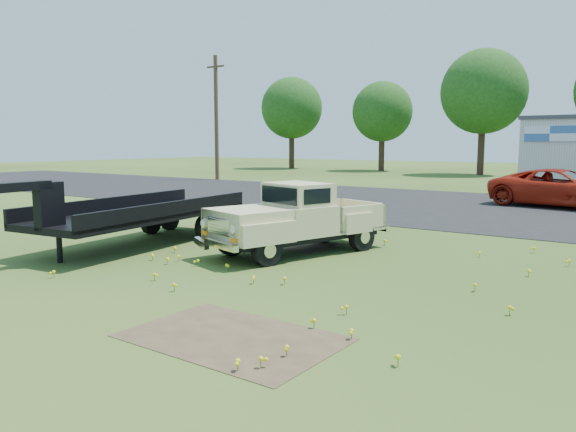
% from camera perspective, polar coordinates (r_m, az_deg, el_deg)
% --- Properties ---
extents(ground, '(140.00, 140.00, 0.00)m').
position_cam_1_polar(ground, '(11.31, -1.28, -6.57)').
color(ground, '#2C4315').
rests_on(ground, ground).
extents(asphalt_lot, '(90.00, 14.00, 0.02)m').
position_cam_1_polar(asphalt_lot, '(24.81, 20.06, 0.68)').
color(asphalt_lot, black).
rests_on(asphalt_lot, ground).
extents(dirt_patch_a, '(3.00, 2.00, 0.01)m').
position_cam_1_polar(dirt_patch_a, '(8.18, -5.65, -12.19)').
color(dirt_patch_a, '#473626').
rests_on(dirt_patch_a, ground).
extents(dirt_patch_b, '(2.20, 1.60, 0.01)m').
position_cam_1_polar(dirt_patch_b, '(15.23, 0.64, -2.91)').
color(dirt_patch_b, '#473626').
rests_on(dirt_patch_b, ground).
extents(utility_pole_west, '(1.60, 0.30, 9.00)m').
position_cam_1_polar(utility_pole_west, '(42.05, -7.29, 9.96)').
color(utility_pole_west, '#402B1D').
rests_on(utility_pole_west, ground).
extents(treeline_a, '(6.40, 6.40, 9.52)m').
position_cam_1_polar(treeline_a, '(59.90, 0.38, 10.89)').
color(treeline_a, '#372419').
rests_on(treeline_a, ground).
extents(treeline_b, '(5.76, 5.76, 8.57)m').
position_cam_1_polar(treeline_b, '(55.59, 9.57, 10.40)').
color(treeline_b, '#372419').
rests_on(treeline_b, ground).
extents(treeline_c, '(7.04, 7.04, 10.47)m').
position_cam_1_polar(treeline_c, '(50.59, 19.25, 11.83)').
color(treeline_c, '#372419').
rests_on(treeline_c, ground).
extents(vintage_pickup_truck, '(3.21, 5.20, 1.77)m').
position_cam_1_polar(vintage_pickup_truck, '(13.94, 1.02, -0.20)').
color(vintage_pickup_truck, beige).
rests_on(vintage_pickup_truck, ground).
extents(flatbed_trailer, '(3.22, 7.29, 1.92)m').
position_cam_1_polar(flatbed_trailer, '(15.63, -14.74, 0.68)').
color(flatbed_trailer, black).
rests_on(flatbed_trailer, ground).
extents(red_pickup, '(6.12, 3.52, 1.61)m').
position_cam_1_polar(red_pickup, '(26.49, 26.07, 2.52)').
color(red_pickup, maroon).
rests_on(red_pickup, ground).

